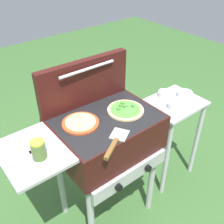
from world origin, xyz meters
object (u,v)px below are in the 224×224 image
at_px(topping_bowl_near, 185,95).
at_px(sauce_jar, 39,150).
at_px(pizza_cheese, 80,123).
at_px(topping_bowl_far, 164,94).
at_px(pizza_veggie, 125,110).
at_px(topping_bowl_middle, 174,106).
at_px(grill, 105,137).
at_px(prep_table, 171,124).
at_px(spatula, 115,143).

bearing_deg(topping_bowl_near, sauce_jar, -177.29).
relative_size(pizza_cheese, topping_bowl_far, 2.22).
xyz_separation_m(pizza_veggie, topping_bowl_far, (0.52, 0.13, -0.14)).
bearing_deg(topping_bowl_far, topping_bowl_middle, -112.63).
distance_m(topping_bowl_near, topping_bowl_far, 0.16).
bearing_deg(sauce_jar, pizza_veggie, 4.17).
height_order(grill, pizza_veggie, pizza_veggie).
bearing_deg(pizza_veggie, prep_table, 2.15).
relative_size(sauce_jar, prep_table, 0.14).
bearing_deg(topping_bowl_near, grill, 179.99).
height_order(prep_table, topping_bowl_far, topping_bowl_far).
bearing_deg(pizza_veggie, topping_bowl_far, 13.55).
bearing_deg(grill, topping_bowl_middle, -4.66).
height_order(pizza_veggie, topping_bowl_near, pizza_veggie).
bearing_deg(spatula, topping_bowl_near, 13.62).
relative_size(grill, prep_table, 1.28).
bearing_deg(pizza_veggie, topping_bowl_near, 1.34).
bearing_deg(sauce_jar, topping_bowl_middle, 0.51).
distance_m(sauce_jar, spatula, 0.39).
relative_size(grill, spatula, 3.81).
xyz_separation_m(pizza_veggie, prep_table, (0.52, 0.02, -0.37)).
distance_m(grill, topping_bowl_middle, 0.61).
bearing_deg(sauce_jar, prep_table, 3.24).
bearing_deg(prep_table, pizza_veggie, -177.85).
bearing_deg(pizza_cheese, topping_bowl_far, 4.47).
distance_m(pizza_cheese, spatula, 0.27).
distance_m(sauce_jar, prep_table, 1.20).
bearing_deg(topping_bowl_near, spatula, -166.38).
relative_size(spatula, topping_bowl_far, 2.55).
height_order(spatula, topping_bowl_middle, spatula).
bearing_deg(topping_bowl_middle, prep_table, 40.19).
relative_size(pizza_veggie, prep_table, 0.31).
distance_m(spatula, topping_bowl_far, 0.85).
xyz_separation_m(topping_bowl_near, topping_bowl_far, (-0.12, 0.11, 0.00)).
relative_size(prep_table, topping_bowl_middle, 7.50).
height_order(sauce_jar, topping_bowl_middle, sauce_jar).
xyz_separation_m(grill, topping_bowl_far, (0.68, 0.11, 0.01)).
height_order(topping_bowl_near, topping_bowl_far, same).
height_order(spatula, prep_table, spatula).
height_order(grill, sauce_jar, sauce_jar).
height_order(pizza_veggie, prep_table, pizza_veggie).
distance_m(spatula, topping_bowl_near, 0.92).
relative_size(pizza_veggie, spatula, 0.91).
relative_size(pizza_cheese, prep_table, 0.29).
bearing_deg(topping_bowl_far, prep_table, -91.44).
height_order(grill, topping_bowl_near, grill).
xyz_separation_m(grill, sauce_jar, (-0.45, -0.06, 0.19)).
height_order(grill, prep_table, grill).
distance_m(grill, pizza_veggie, 0.22).
xyz_separation_m(prep_table, topping_bowl_middle, (-0.06, -0.05, 0.23)).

